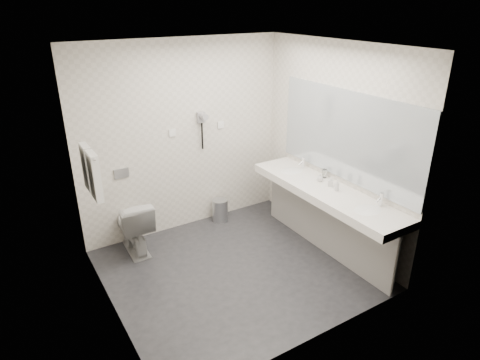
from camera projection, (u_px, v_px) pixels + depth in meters
floor at (236, 269)px, 4.89m from camera, size 2.80×2.80×0.00m
ceiling at (235, 46)px, 3.90m from camera, size 2.80×2.80×0.00m
wall_back at (183, 138)px, 5.41m from camera, size 2.80×0.00×2.80m
wall_front at (319, 222)px, 3.38m from camera, size 2.80×0.00×2.80m
wall_left at (101, 201)px, 3.72m from camera, size 0.00×2.60×2.60m
wall_right at (334, 148)px, 5.07m from camera, size 0.00×2.60×2.60m
vanity_counter at (325, 192)px, 4.96m from camera, size 0.55×2.20×0.10m
vanity_panel at (324, 223)px, 5.14m from camera, size 0.03×2.15×0.75m
vanity_post_near at (395, 264)px, 4.34m from camera, size 0.06×0.06×0.75m
vanity_post_far at (276, 192)px, 5.96m from camera, size 0.06×0.06×0.75m
mirror at (347, 136)px, 4.83m from camera, size 0.02×2.20×1.05m
basin_near at (368, 211)px, 4.44m from camera, size 0.40×0.31×0.05m
basin_far at (291, 172)px, 5.45m from camera, size 0.40×0.31×0.05m
faucet_near at (381, 199)px, 4.50m from camera, size 0.04×0.04×0.15m
faucet_far at (303, 163)px, 5.51m from camera, size 0.04×0.04×0.15m
soap_bottle_a at (331, 182)px, 4.97m from camera, size 0.08×0.08×0.12m
soap_bottle_b at (320, 178)px, 5.11m from camera, size 0.10×0.10×0.10m
soap_bottle_c at (337, 185)px, 4.85m from camera, size 0.06×0.06×0.14m
glass_left at (324, 173)px, 5.22m from camera, size 0.08×0.08×0.11m
toilet at (133, 225)px, 5.14m from camera, size 0.42×0.71×0.70m
flush_plate at (122, 173)px, 5.10m from camera, size 0.18×0.02×0.12m
pedal_bin at (220, 211)px, 5.92m from camera, size 0.23×0.23×0.31m
bin_lid at (220, 200)px, 5.86m from camera, size 0.22×0.22×0.02m
towel_rail at (87, 151)px, 4.05m from camera, size 0.02×0.62×0.02m
towel_near at (95, 176)px, 4.03m from camera, size 0.07×0.24×0.48m
towel_far at (88, 167)px, 4.25m from camera, size 0.07×0.24×0.48m
dryer_cradle at (201, 117)px, 5.41m from camera, size 0.10×0.04×0.14m
dryer_barrel at (203, 116)px, 5.34m from camera, size 0.08×0.14×0.08m
dryer_cord at (202, 136)px, 5.49m from camera, size 0.02×0.02×0.35m
switch_plate_a at (173, 133)px, 5.29m from camera, size 0.09×0.02×0.09m
switch_plate_b at (221, 125)px, 5.62m from camera, size 0.09×0.02×0.09m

